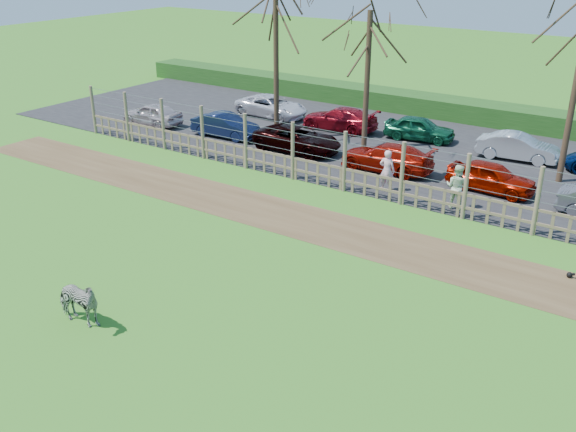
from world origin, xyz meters
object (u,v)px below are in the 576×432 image
Objects in this scene: tree_mid at (369,47)px; car_11 at (518,147)px; visitor_a at (387,171)px; car_9 at (340,119)px; car_0 at (152,114)px; car_4 at (491,177)px; zebra at (77,303)px; tree_left at (276,26)px; visitor_b at (457,187)px; crow at (570,275)px; car_2 at (297,139)px; car_1 at (226,125)px; car_3 at (387,157)px; car_10 at (420,128)px; car_8 at (272,106)px.

car_11 is (6.67, 2.43, -4.23)m from tree_mid.
visitor_a is 9.11m from car_9.
car_4 is at bearing 89.02° from car_0.
zebra is 20.52m from car_9.
visitor_b is (10.92, -3.78, -4.71)m from tree_left.
tree_left is 18.58m from zebra.
car_11 is at bearing 113.90° from crow.
car_2 is at bearing 111.90° from car_11.
zebra reaches higher than car_0.
zebra is 21.20m from car_11.
car_1 is (-6.81, -2.27, -4.23)m from tree_mid.
car_9 is (8.99, 4.85, 0.00)m from car_0.
tree_mid reaches higher than zebra.
car_4 is at bearing 89.73° from car_3.
car_3 is 1.17× the size of car_10.
visitor_a reaches higher than crow.
car_0 is (-11.62, -2.68, -4.23)m from tree_mid.
car_3 is (4.79, -0.14, 0.00)m from car_2.
crow is 0.06× the size of car_9.
car_1 is 13.75m from car_4.
visitor_a is at bearing 127.20° from car_4.
crow is 17.24m from car_9.
car_10 is (-0.70, 5.15, 0.00)m from car_3.
car_8 is (-7.25, 2.40, -4.23)m from tree_mid.
crow is 0.07× the size of car_0.
tree_mid reaches higher than car_8.
tree_mid reaches higher than car_10.
car_3 is at bearing -72.51° from visitor_a.
car_11 is (13.91, 0.02, 0.00)m from car_8.
visitor_b reaches higher than car_3.
car_3 is (6.85, -1.33, -4.98)m from tree_left.
zebra is 14.29m from visitor_b.
crow is (4.87, -3.22, -0.81)m from visitor_b.
car_11 is at bearing -122.99° from visitor_a.
car_2 is at bearing -30.76° from visitor_a.
visitor_a is (2.40, 13.41, 0.24)m from zebra.
car_2 and car_8 have the same top height.
tree_mid is at bearing -106.36° from car_8.
car_2 is 1.04× the size of car_9.
car_3 is 6.42m from car_11.
car_3 is at bearing -91.57° from car_2.
tree_mid reaches higher than car_0.
visitor_a is (7.96, -3.61, -4.71)m from tree_left.
car_3 is at bearing 132.80° from car_11.
car_9 is 4.33m from car_10.
tree_left is 32.48× the size of crow.
crow is at bearing -35.32° from tree_mid.
visitor_a reaches higher than zebra.
car_10 is at bearing -62.10° from car_1.
tree_left reaches higher than crow.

